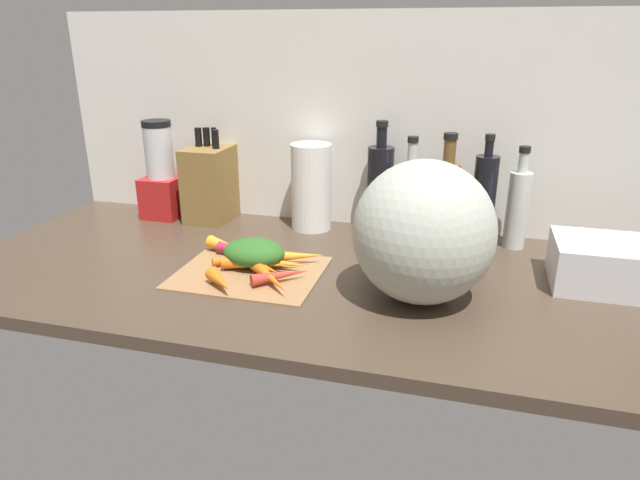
{
  "coord_description": "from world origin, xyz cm",
  "views": [
    {
      "loc": [
        38.45,
        -120.63,
        54.29
      ],
      "look_at": [
        7.87,
        -8.85,
        11.2
      ],
      "focal_mm": 31.52,
      "sensor_mm": 36.0,
      "label": 1
    }
  ],
  "objects_px": {
    "bottle_1": "(410,200)",
    "bottle_3": "(484,201)",
    "paper_towel_roll": "(311,187)",
    "bottle_4": "(518,207)",
    "carrot_6": "(256,264)",
    "carrot_8": "(279,263)",
    "blender_appliance": "(161,176)",
    "carrot_3": "(281,275)",
    "cutting_board": "(250,272)",
    "carrot_10": "(229,248)",
    "dish_rack": "(605,264)",
    "carrot_7": "(295,256)",
    "carrot_5": "(220,281)",
    "carrot_0": "(244,258)",
    "carrot_1": "(270,278)",
    "bottle_0": "(380,188)",
    "carrot_9": "(260,265)",
    "bottle_2": "(446,200)",
    "winter_squash": "(423,232)",
    "carrot_4": "(243,251)",
    "carrot_2": "(279,263)",
    "knife_block": "(211,183)"
  },
  "relations": [
    {
      "from": "cutting_board",
      "to": "blender_appliance",
      "type": "relative_size",
      "value": 1.14
    },
    {
      "from": "blender_appliance",
      "to": "carrot_7",
      "type": "bearing_deg",
      "value": -27.59
    },
    {
      "from": "dish_rack",
      "to": "carrot_7",
      "type": "bearing_deg",
      "value": -174.27
    },
    {
      "from": "paper_towel_roll",
      "to": "carrot_0",
      "type": "bearing_deg",
      "value": -104.95
    },
    {
      "from": "carrot_2",
      "to": "blender_appliance",
      "type": "relative_size",
      "value": 0.44
    },
    {
      "from": "carrot_0",
      "to": "carrot_2",
      "type": "distance_m",
      "value": 0.1
    },
    {
      "from": "carrot_7",
      "to": "carrot_10",
      "type": "xyz_separation_m",
      "value": [
        -0.18,
        0.01,
        0.0
      ]
    },
    {
      "from": "paper_towel_roll",
      "to": "bottle_4",
      "type": "distance_m",
      "value": 0.57
    },
    {
      "from": "carrot_10",
      "to": "blender_appliance",
      "type": "relative_size",
      "value": 0.48
    },
    {
      "from": "carrot_0",
      "to": "carrot_1",
      "type": "relative_size",
      "value": 0.93
    },
    {
      "from": "carrot_2",
      "to": "carrot_10",
      "type": "bearing_deg",
      "value": 159.83
    },
    {
      "from": "carrot_8",
      "to": "blender_appliance",
      "type": "height_order",
      "value": "blender_appliance"
    },
    {
      "from": "carrot_4",
      "to": "carrot_5",
      "type": "distance_m",
      "value": 0.19
    },
    {
      "from": "carrot_0",
      "to": "knife_block",
      "type": "bearing_deg",
      "value": 126.57
    },
    {
      "from": "carrot_9",
      "to": "bottle_1",
      "type": "bearing_deg",
      "value": 49.08
    },
    {
      "from": "carrot_3",
      "to": "carrot_10",
      "type": "bearing_deg",
      "value": 145.81
    },
    {
      "from": "carrot_7",
      "to": "carrot_5",
      "type": "bearing_deg",
      "value": -121.85
    },
    {
      "from": "bottle_0",
      "to": "carrot_0",
      "type": "bearing_deg",
      "value": -130.25
    },
    {
      "from": "carrot_10",
      "to": "bottle_3",
      "type": "distance_m",
      "value": 0.67
    },
    {
      "from": "carrot_3",
      "to": "carrot_10",
      "type": "xyz_separation_m",
      "value": [
        -0.18,
        0.12,
        0.0
      ]
    },
    {
      "from": "carrot_4",
      "to": "bottle_1",
      "type": "relative_size",
      "value": 0.5
    },
    {
      "from": "paper_towel_roll",
      "to": "bottle_4",
      "type": "height_order",
      "value": "bottle_4"
    },
    {
      "from": "bottle_1",
      "to": "bottle_3",
      "type": "xyz_separation_m",
      "value": [
        0.19,
        -0.02,
        0.02
      ]
    },
    {
      "from": "carrot_9",
      "to": "bottle_2",
      "type": "distance_m",
      "value": 0.53
    },
    {
      "from": "carrot_5",
      "to": "bottle_1",
      "type": "bearing_deg",
      "value": 52.05
    },
    {
      "from": "carrot_3",
      "to": "paper_towel_roll",
      "type": "distance_m",
      "value": 0.41
    },
    {
      "from": "carrot_0",
      "to": "bottle_1",
      "type": "distance_m",
      "value": 0.48
    },
    {
      "from": "carrot_1",
      "to": "carrot_9",
      "type": "bearing_deg",
      "value": 130.3
    },
    {
      "from": "carrot_6",
      "to": "bottle_0",
      "type": "distance_m",
      "value": 0.45
    },
    {
      "from": "carrot_3",
      "to": "bottle_2",
      "type": "distance_m",
      "value": 0.51
    },
    {
      "from": "cutting_board",
      "to": "knife_block",
      "type": "bearing_deg",
      "value": 126.37
    },
    {
      "from": "bottle_2",
      "to": "knife_block",
      "type": "bearing_deg",
      "value": 177.18
    },
    {
      "from": "carrot_5",
      "to": "bottle_1",
      "type": "height_order",
      "value": "bottle_1"
    },
    {
      "from": "carrot_2",
      "to": "blender_appliance",
      "type": "xyz_separation_m",
      "value": [
        -0.49,
        0.32,
        0.11
      ]
    },
    {
      "from": "bottle_0",
      "to": "bottle_3",
      "type": "height_order",
      "value": "bottle_0"
    },
    {
      "from": "blender_appliance",
      "to": "dish_rack",
      "type": "bearing_deg",
      "value": -9.18
    },
    {
      "from": "winter_squash",
      "to": "bottle_4",
      "type": "xyz_separation_m",
      "value": [
        0.21,
        0.38,
        -0.04
      ]
    },
    {
      "from": "winter_squash",
      "to": "bottle_4",
      "type": "height_order",
      "value": "winter_squash"
    },
    {
      "from": "carrot_1",
      "to": "knife_block",
      "type": "distance_m",
      "value": 0.55
    },
    {
      "from": "paper_towel_roll",
      "to": "carrot_6",
      "type": "bearing_deg",
      "value": -95.87
    },
    {
      "from": "knife_block",
      "to": "bottle_4",
      "type": "xyz_separation_m",
      "value": [
        0.88,
        -0.01,
        -0.0
      ]
    },
    {
      "from": "blender_appliance",
      "to": "bottle_0",
      "type": "height_order",
      "value": "bottle_0"
    },
    {
      "from": "carrot_7",
      "to": "carrot_1",
      "type": "bearing_deg",
      "value": -97.29
    },
    {
      "from": "carrot_6",
      "to": "carrot_5",
      "type": "bearing_deg",
      "value": -108.2
    },
    {
      "from": "bottle_3",
      "to": "bottle_0",
      "type": "bearing_deg",
      "value": 171.4
    },
    {
      "from": "bottle_3",
      "to": "dish_rack",
      "type": "bearing_deg",
      "value": -34.69
    },
    {
      "from": "carrot_5",
      "to": "bottle_2",
      "type": "xyz_separation_m",
      "value": [
        0.46,
        0.44,
        0.1
      ]
    },
    {
      "from": "carrot_2",
      "to": "blender_appliance",
      "type": "bearing_deg",
      "value": 147.15
    },
    {
      "from": "blender_appliance",
      "to": "bottle_2",
      "type": "bearing_deg",
      "value": -0.91
    },
    {
      "from": "winter_squash",
      "to": "knife_block",
      "type": "height_order",
      "value": "winter_squash"
    }
  ]
}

